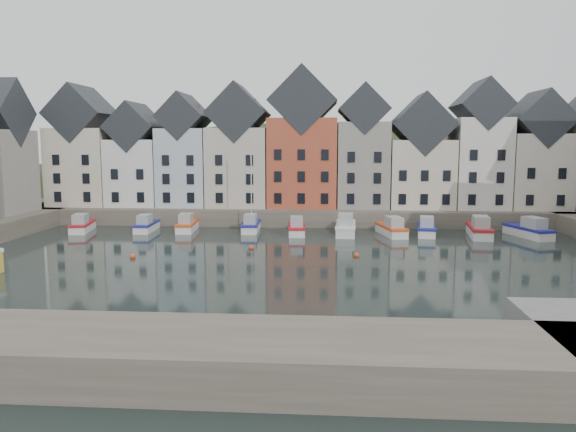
# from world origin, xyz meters

# --- Properties ---
(ground) EXTENTS (260.00, 260.00, 0.00)m
(ground) POSITION_xyz_m (0.00, 0.00, 0.00)
(ground) COLOR black
(ground) RESTS_ON ground
(far_quay) EXTENTS (90.00, 16.00, 2.00)m
(far_quay) POSITION_xyz_m (0.00, 30.00, 1.00)
(far_quay) COLOR brown
(far_quay) RESTS_ON ground
(near_wall) EXTENTS (50.00, 6.00, 2.00)m
(near_wall) POSITION_xyz_m (-10.00, -22.00, 1.00)
(near_wall) COLOR brown
(near_wall) RESTS_ON ground
(hillside) EXTENTS (153.60, 70.40, 64.00)m
(hillside) POSITION_xyz_m (0.02, 56.00, -17.96)
(hillside) COLOR #273219
(hillside) RESTS_ON ground
(far_terrace) EXTENTS (72.37, 8.16, 17.78)m
(far_terrace) POSITION_xyz_m (3.21, 28.00, 8.88)
(far_terrace) COLOR beige
(far_terrace) RESTS_ON far_quay
(mooring_buoys) EXTENTS (20.50, 5.50, 0.50)m
(mooring_buoys) POSITION_xyz_m (-4.00, 5.33, 0.15)
(mooring_buoys) COLOR #D24718
(mooring_buoys) RESTS_ON ground
(boat_a) EXTENTS (3.03, 6.32, 2.33)m
(boat_a) POSITION_xyz_m (-25.09, 17.43, 0.69)
(boat_a) COLOR silver
(boat_a) RESTS_ON ground
(boat_b) EXTENTS (2.11, 5.87, 2.22)m
(boat_b) POSITION_xyz_m (-17.71, 18.16, 0.66)
(boat_b) COLOR silver
(boat_b) RESTS_ON ground
(boat_c) EXTENTS (2.40, 6.24, 2.34)m
(boat_c) POSITION_xyz_m (-13.01, 18.66, 0.70)
(boat_c) COLOR silver
(boat_c) RESTS_ON ground
(boat_d) EXTENTS (2.10, 6.02, 11.37)m
(boat_d) POSITION_xyz_m (-5.53, 18.97, 0.74)
(boat_d) COLOR silver
(boat_d) RESTS_ON ground
(boat_e) EXTENTS (2.26, 6.07, 2.29)m
(boat_e) POSITION_xyz_m (-0.13, 17.31, 0.68)
(boat_e) COLOR silver
(boat_e) RESTS_ON ground
(boat_f) EXTENTS (2.48, 7.05, 2.67)m
(boat_f) POSITION_xyz_m (5.40, 17.58, 0.80)
(boat_f) COLOR silver
(boat_f) RESTS_ON ground
(boat_g) EXTENTS (3.23, 6.53, 2.40)m
(boat_g) POSITION_xyz_m (10.49, 17.16, 0.72)
(boat_g) COLOR silver
(boat_g) RESTS_ON ground
(boat_h) EXTENTS (2.79, 6.36, 2.36)m
(boat_h) POSITION_xyz_m (14.39, 17.76, 0.70)
(boat_h) COLOR silver
(boat_h) RESTS_ON ground
(boat_i) EXTENTS (2.97, 7.11, 2.65)m
(boat_i) POSITION_xyz_m (19.94, 16.79, 0.79)
(boat_i) COLOR silver
(boat_i) RESTS_ON ground
(boat_j) EXTENTS (3.85, 6.93, 2.54)m
(boat_j) POSITION_xyz_m (25.26, 16.88, 0.76)
(boat_j) COLOR silver
(boat_j) RESTS_ON ground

